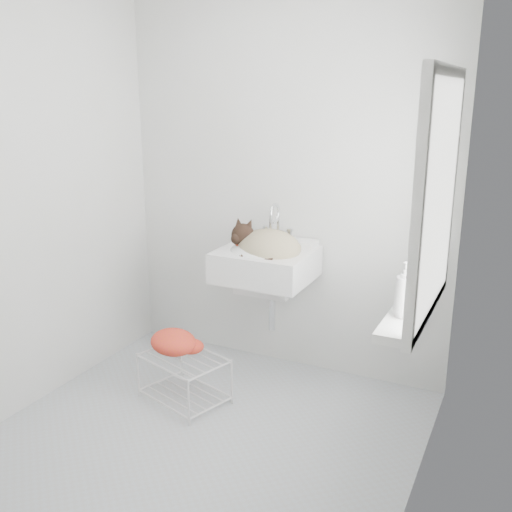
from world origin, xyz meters
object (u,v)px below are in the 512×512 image
at_px(bottle_a, 403,316).
at_px(bottle_b, 408,309).
at_px(sink, 266,250).
at_px(bottle_c, 416,296).
at_px(cat, 267,245).
at_px(wire_rack, 184,377).

height_order(bottle_a, bottle_b, bottle_a).
distance_m(sink, bottle_c, 1.10).
distance_m(cat, bottle_b, 1.17).
relative_size(cat, wire_rack, 0.98).
xyz_separation_m(cat, wire_rack, (-0.31, -0.49, -0.74)).
distance_m(wire_rack, bottle_c, 1.48).
distance_m(sink, wire_rack, 0.91).
relative_size(cat, bottle_a, 2.19).
relative_size(wire_rack, bottle_c, 2.78).
bearing_deg(bottle_a, wire_rack, 170.09).
xyz_separation_m(cat, bottle_c, (0.99, -0.43, -0.04)).
height_order(sink, bottle_a, sink).
height_order(cat, bottle_a, cat).
bearing_deg(wire_rack, bottle_b, -5.77).
relative_size(bottle_a, bottle_c, 1.24).
xyz_separation_m(wire_rack, bottle_a, (1.30, -0.23, 0.70)).
relative_size(sink, cat, 1.23).
bearing_deg(cat, wire_rack, -110.82).
distance_m(bottle_a, bottle_b, 0.10).
relative_size(cat, bottle_c, 2.71).
relative_size(wire_rack, bottle_b, 2.54).
distance_m(bottle_b, bottle_c, 0.19).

